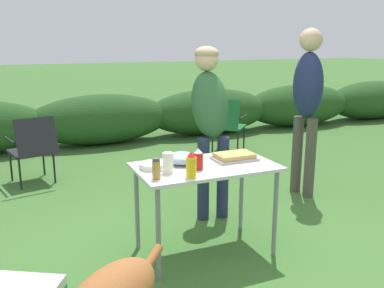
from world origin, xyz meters
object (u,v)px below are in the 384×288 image
(ketchup_bottle, at_px, (198,159))
(camp_chair_near_hedge, at_px, (227,123))
(plate_stack, at_px, (153,166))
(spice_jar, at_px, (156,169))
(folding_table, at_px, (205,175))
(standing_person_with_beanie, at_px, (210,112))
(food_tray, at_px, (234,157))
(standing_person_in_olive_jacket, at_px, (307,96))
(paper_cup_stack, at_px, (168,163))
(mixing_bowl, at_px, (182,158))
(camp_chair_green_behind_table, at_px, (33,147))
(mustard_bottle, at_px, (191,165))

(ketchup_bottle, distance_m, camp_chair_near_hedge, 3.36)
(plate_stack, height_order, spice_jar, spice_jar)
(folding_table, relative_size, standing_person_with_beanie, 0.67)
(food_tray, xyz_separation_m, standing_person_in_olive_jacket, (1.30, 0.76, 0.35))
(folding_table, relative_size, standing_person_in_olive_jacket, 0.60)
(paper_cup_stack, xyz_separation_m, spice_jar, (-0.13, -0.10, -0.00))
(spice_jar, height_order, standing_person_in_olive_jacket, standing_person_in_olive_jacket)
(paper_cup_stack, bearing_deg, camp_chair_near_hedge, 54.87)
(paper_cup_stack, height_order, spice_jar, same)
(folding_table, xyz_separation_m, plate_stack, (-0.40, 0.08, 0.10))
(paper_cup_stack, distance_m, spice_jar, 0.16)
(standing_person_with_beanie, bearing_deg, mixing_bowl, -123.39)
(mixing_bowl, height_order, camp_chair_near_hedge, mixing_bowl)
(standing_person_in_olive_jacket, bearing_deg, folding_table, -70.75)
(spice_jar, height_order, standing_person_with_beanie, standing_person_with_beanie)
(food_tray, height_order, camp_chair_green_behind_table, camp_chair_green_behind_table)
(standing_person_in_olive_jacket, distance_m, camp_chair_near_hedge, 2.06)
(plate_stack, relative_size, standing_person_with_beanie, 0.13)
(folding_table, height_order, standing_person_in_olive_jacket, standing_person_in_olive_jacket)
(mixing_bowl, distance_m, camp_chair_green_behind_table, 2.47)
(plate_stack, bearing_deg, mixing_bowl, 5.89)
(paper_cup_stack, height_order, standing_person_in_olive_jacket, standing_person_in_olive_jacket)
(plate_stack, height_order, standing_person_in_olive_jacket, standing_person_in_olive_jacket)
(ketchup_bottle, xyz_separation_m, standing_person_with_beanie, (0.48, 0.79, 0.22))
(paper_cup_stack, xyz_separation_m, standing_person_in_olive_jacket, (1.92, 0.87, 0.30))
(mixing_bowl, bearing_deg, plate_stack, -174.11)
(plate_stack, distance_m, spice_jar, 0.27)
(mixing_bowl, xyz_separation_m, spice_jar, (-0.31, -0.28, 0.03))
(mixing_bowl, relative_size, standing_person_with_beanie, 0.15)
(spice_jar, distance_m, standing_person_with_beanie, 1.24)
(standing_person_with_beanie, distance_m, standing_person_in_olive_jacket, 1.21)
(food_tray, distance_m, mustard_bottle, 0.58)
(ketchup_bottle, distance_m, standing_person_with_beanie, 0.95)
(camp_chair_green_behind_table, xyz_separation_m, camp_chair_near_hedge, (2.81, 0.42, 0.00))
(paper_cup_stack, bearing_deg, camp_chair_green_behind_table, 108.95)
(spice_jar, distance_m, camp_chair_green_behind_table, 2.63)
(mixing_bowl, height_order, standing_person_with_beanie, standing_person_with_beanie)
(mustard_bottle, bearing_deg, standing_person_with_beanie, 57.66)
(food_tray, distance_m, paper_cup_stack, 0.63)
(paper_cup_stack, height_order, camp_chair_green_behind_table, paper_cup_stack)
(folding_table, distance_m, mustard_bottle, 0.37)
(standing_person_with_beanie, bearing_deg, camp_chair_green_behind_table, 141.61)
(camp_chair_near_hedge, bearing_deg, mixing_bowl, -80.73)
(mixing_bowl, bearing_deg, standing_person_in_olive_jacket, 21.82)
(plate_stack, bearing_deg, ketchup_bottle, -28.05)
(ketchup_bottle, bearing_deg, spice_jar, -166.08)
(plate_stack, height_order, camp_chair_near_hedge, camp_chair_near_hedge)
(mustard_bottle, bearing_deg, camp_chair_green_behind_table, 110.05)
(spice_jar, bearing_deg, ketchup_bottle, 13.92)
(standing_person_with_beanie, relative_size, camp_chair_green_behind_table, 1.98)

